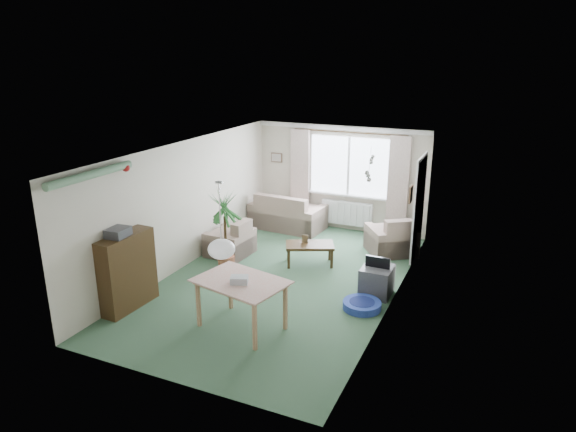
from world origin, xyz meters
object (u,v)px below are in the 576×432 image
at_px(sofa, 288,211).
at_px(armchair_left, 230,237).
at_px(pet_bed, 362,305).
at_px(coffee_table, 310,254).
at_px(bookshelf, 127,271).
at_px(houseplant, 225,231).
at_px(tv_cube, 377,281).
at_px(armchair_corner, 391,234).
at_px(dining_table, 242,305).

relative_size(sofa, armchair_left, 2.02).
height_order(sofa, pet_bed, sofa).
xyz_separation_m(coffee_table, bookshelf, (-2.01, -2.82, 0.41)).
height_order(houseplant, tv_cube, houseplant).
relative_size(armchair_corner, pet_bed, 1.45).
relative_size(tv_cube, pet_bed, 0.89).
bearing_deg(bookshelf, sofa, 83.48).
relative_size(armchair_left, pet_bed, 1.35).
height_order(coffee_table, tv_cube, tv_cube).
bearing_deg(bookshelf, coffee_table, 57.06).
distance_m(armchair_corner, pet_bed, 2.63).
distance_m(sofa, dining_table, 4.64).
height_order(armchair_left, pet_bed, armchair_left).
height_order(armchair_left, dining_table, dining_table).
bearing_deg(bookshelf, armchair_corner, 53.37).
bearing_deg(dining_table, houseplant, 126.61).
distance_m(coffee_table, dining_table, 2.67).
xyz_separation_m(houseplant, tv_cube, (2.85, 0.16, -0.53)).
height_order(armchair_corner, coffee_table, armchair_corner).
bearing_deg(bookshelf, armchair_left, 85.22).
bearing_deg(coffee_table, armchair_left, -173.65).
xyz_separation_m(armchair_corner, armchair_left, (-2.98, -1.43, -0.03)).
bearing_deg(houseplant, armchair_left, 115.39).
bearing_deg(coffee_table, sofa, 125.23).
distance_m(houseplant, tv_cube, 2.90).
height_order(armchair_corner, houseplant, houseplant).
relative_size(coffee_table, bookshelf, 0.74).
height_order(bookshelf, pet_bed, bookshelf).
height_order(armchair_corner, dining_table, armchair_corner).
bearing_deg(houseplant, sofa, 88.96).
height_order(houseplant, dining_table, houseplant).
height_order(sofa, armchair_corner, sofa).
bearing_deg(tv_cube, pet_bed, -96.60).
xyz_separation_m(sofa, armchair_left, (-0.40, -1.99, -0.05)).
bearing_deg(armchair_corner, bookshelf, 15.60).
relative_size(sofa, coffee_table, 1.83).
xyz_separation_m(armchair_left, coffee_table, (1.67, 0.19, -0.17)).
relative_size(sofa, tv_cube, 3.06).
relative_size(sofa, bookshelf, 1.36).
bearing_deg(pet_bed, sofa, 130.70).
height_order(armchair_left, bookshelf, bookshelf).
xyz_separation_m(houseplant, dining_table, (1.29, -1.74, -0.41)).
bearing_deg(pet_bed, bookshelf, -157.17).
bearing_deg(tv_cube, bookshelf, -149.10).
relative_size(armchair_left, coffee_table, 0.90).
bearing_deg(dining_table, bookshelf, -175.51).
height_order(coffee_table, bookshelf, bookshelf).
bearing_deg(pet_bed, coffee_table, 136.76).
distance_m(sofa, houseplant, 2.75).
xyz_separation_m(armchair_corner, pet_bed, (0.15, -2.61, -0.34)).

